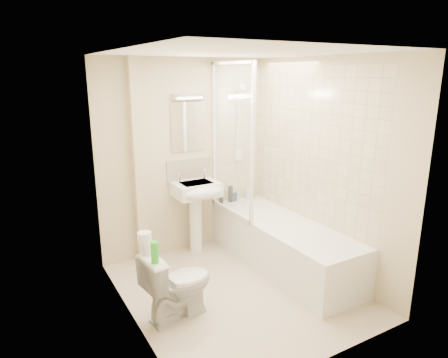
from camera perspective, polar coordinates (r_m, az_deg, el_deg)
floor at (r=4.38m, az=1.87°, el=-15.54°), size 2.50×2.50×0.00m
wall_back at (r=4.98m, az=-5.59°, el=3.06°), size 2.20×0.02×2.40m
wall_left at (r=3.48m, az=-13.59°, el=-2.57°), size 0.02×2.50×2.40m
wall_right at (r=4.57m, az=13.82°, el=1.60°), size 0.02×2.50×2.40m
ceiling at (r=3.78m, az=2.19°, el=17.65°), size 2.20×2.50×0.02m
tile_back at (r=5.28m, az=1.87°, el=6.28°), size 0.70×0.01×1.75m
tile_right at (r=4.66m, az=12.20°, el=4.78°), size 0.01×2.10×1.75m
pipe_boxing at (r=4.71m, az=-12.17°, el=2.10°), size 0.12×0.12×2.40m
splashback at (r=5.03m, az=-4.98°, el=1.21°), size 0.60×0.02×0.30m
mirror at (r=4.93m, az=-5.11°, el=7.42°), size 0.46×0.01×0.60m
strip_light at (r=4.87m, az=-5.10°, el=11.71°), size 0.42×0.07×0.07m
bathtub at (r=4.78m, az=8.38°, el=-9.06°), size 0.70×2.10×0.55m
shower_screen at (r=4.73m, az=1.06°, el=5.56°), size 0.04×0.92×1.80m
shower_fixture at (r=5.22m, az=2.12°, el=7.52°), size 0.10×0.16×0.99m
pedestal_sink at (r=4.91m, az=-3.78°, el=-2.67°), size 0.54×0.49×1.05m
bottle_black_a at (r=5.25m, az=-0.41°, el=-2.60°), size 0.05×0.05×0.17m
bottle_black_b at (r=5.32m, az=0.95°, el=-2.17°), size 0.06×0.06×0.21m
bottle_blue at (r=5.37m, az=1.63°, el=-2.57°), size 0.05×0.05×0.11m
bottle_white_b at (r=5.46m, az=3.41°, el=-2.04°), size 0.06×0.06×0.15m
bottle_green at (r=5.51m, az=4.11°, el=-2.20°), size 0.06×0.06×0.10m
toilet at (r=3.83m, az=-6.62°, el=-14.66°), size 0.55×0.76×0.67m
toilet_roll_lower at (r=3.65m, az=-10.79°, el=-9.64°), size 0.11×0.11×0.11m
toilet_roll_upper at (r=3.61m, az=-11.30°, el=-8.17°), size 0.12×0.12×0.09m
green_bottle at (r=3.45m, az=-9.87°, el=-10.27°), size 0.07×0.07×0.19m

